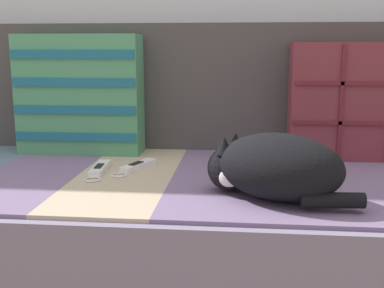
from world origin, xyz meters
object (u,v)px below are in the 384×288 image
object	(u,v)px
game_remote_near	(99,169)
game_remote_far	(137,166)
throw_pillow_quilted	(361,101)
sleeping_cat	(272,168)
throw_pillow_striped	(80,94)
couch	(132,231)

from	to	relation	value
game_remote_near	game_remote_far	bearing A→B (deg)	22.80
throw_pillow_quilted	game_remote_near	distance (m)	0.88
sleeping_cat	game_remote_far	distance (m)	0.47
throw_pillow_quilted	throw_pillow_striped	distance (m)	0.95
throw_pillow_quilted	throw_pillow_striped	world-z (taller)	throw_pillow_striped
game_remote_near	game_remote_far	size ratio (longest dim) A/B	1.05
throw_pillow_quilted	game_remote_far	world-z (taller)	throw_pillow_quilted
throw_pillow_quilted	throw_pillow_striped	bearing A→B (deg)	-179.97
couch	game_remote_near	world-z (taller)	game_remote_near
couch	throw_pillow_quilted	size ratio (longest dim) A/B	4.43
throw_pillow_striped	sleeping_cat	xyz separation A→B (m)	(0.64, -0.48, -0.13)
throw_pillow_quilted	game_remote_near	size ratio (longest dim) A/B	2.23
couch	game_remote_far	size ratio (longest dim) A/B	10.32
throw_pillow_striped	couch	bearing A→B (deg)	-46.48
throw_pillow_striped	game_remote_far	size ratio (longest dim) A/B	2.15
throw_pillow_quilted	game_remote_far	xyz separation A→B (m)	(-0.71, -0.23, -0.18)
couch	throw_pillow_striped	size ratio (longest dim) A/B	4.80
throw_pillow_striped	sleeping_cat	distance (m)	0.81
couch	game_remote_near	xyz separation A→B (m)	(-0.09, -0.03, 0.21)
throw_pillow_striped	game_remote_near	distance (m)	0.36
throw_pillow_quilted	sleeping_cat	size ratio (longest dim) A/B	1.24
sleeping_cat	game_remote_near	xyz separation A→B (m)	(-0.49, 0.21, -0.07)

